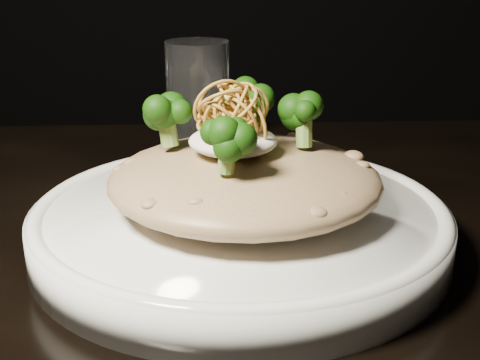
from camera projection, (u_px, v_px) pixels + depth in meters
name	position (u px, v px, depth m)	size (l,w,h in m)	color
table	(158.00, 356.00, 0.52)	(1.10, 0.80, 0.75)	black
plate	(240.00, 227.00, 0.51)	(0.32, 0.32, 0.03)	white
risotto	(245.00, 180.00, 0.50)	(0.21, 0.21, 0.05)	brown
broccoli	(239.00, 117.00, 0.49)	(0.14, 0.14, 0.05)	black
cheese	(233.00, 141.00, 0.48)	(0.06, 0.06, 0.02)	silver
shallots	(234.00, 100.00, 0.48)	(0.06, 0.06, 0.04)	#8F5E1E
drinking_glass	(198.00, 97.00, 0.74)	(0.07, 0.07, 0.12)	silver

